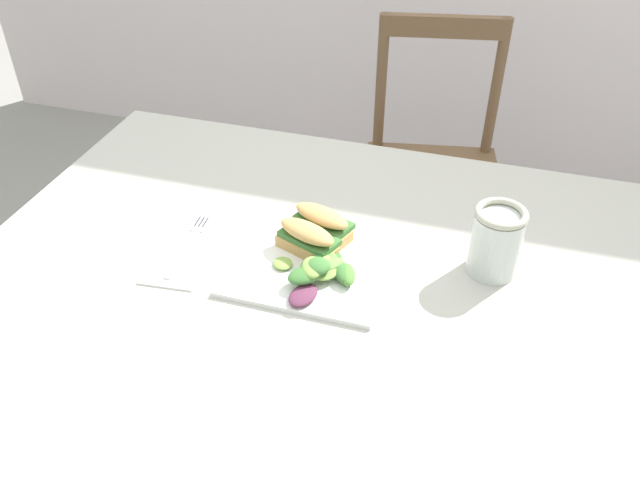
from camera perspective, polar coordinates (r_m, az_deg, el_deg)
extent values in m
plane|color=gray|center=(1.76, -4.64, -20.11)|extent=(7.81, 7.81, 0.00)
cube|color=#BCB7AD|center=(1.15, -0.76, -3.84)|extent=(1.24, 0.97, 0.03)
cube|color=#2D2D33|center=(1.86, -13.05, -0.97)|extent=(0.07, 0.07, 0.71)
cube|color=#2D2D33|center=(1.70, 21.96, -7.57)|extent=(0.07, 0.07, 0.71)
cylinder|color=brown|center=(1.97, 4.31, -2.74)|extent=(0.03, 0.03, 0.43)
cylinder|color=brown|center=(1.99, 14.12, -3.32)|extent=(0.03, 0.03, 0.43)
cylinder|color=brown|center=(2.24, 4.69, 2.86)|extent=(0.03, 0.03, 0.43)
cylinder|color=brown|center=(2.26, 13.33, 2.29)|extent=(0.03, 0.03, 0.43)
cube|color=brown|center=(1.98, 9.77, 5.12)|extent=(0.47, 0.47, 0.02)
cylinder|color=brown|center=(2.03, 5.35, 13.42)|extent=(0.03, 0.03, 0.42)
cylinder|color=brown|center=(2.05, 15.09, 12.63)|extent=(0.03, 0.03, 0.42)
cube|color=brown|center=(1.97, 10.86, 17.83)|extent=(0.36, 0.10, 0.06)
cube|color=white|center=(1.17, -0.57, -1.73)|extent=(0.27, 0.27, 0.01)
cube|color=tan|center=(1.17, -1.13, -0.57)|extent=(0.12, 0.08, 0.02)
cube|color=#3D7033|center=(1.16, -0.95, 0.19)|extent=(0.12, 0.09, 0.01)
ellipsoid|color=tan|center=(1.15, -1.15, 0.73)|extent=(0.12, 0.09, 0.02)
cube|color=tan|center=(1.21, 0.15, 0.86)|extent=(0.12, 0.08, 0.02)
cube|color=#3D7033|center=(1.20, 0.33, 1.60)|extent=(0.12, 0.09, 0.01)
ellipsoid|color=tan|center=(1.19, 0.15, 2.14)|extent=(0.12, 0.09, 0.02)
ellipsoid|color=#6B9E47|center=(1.12, -0.07, -2.79)|extent=(0.04, 0.05, 0.02)
ellipsoid|color=#84A84C|center=(1.14, -3.27, -2.05)|extent=(0.05, 0.05, 0.01)
ellipsoid|color=#3D7033|center=(1.09, -1.29, -3.06)|extent=(0.07, 0.07, 0.02)
ellipsoid|color=#518438|center=(1.11, 2.41, -3.02)|extent=(0.04, 0.06, 0.02)
ellipsoid|color=#3D7033|center=(1.15, 0.38, -1.34)|extent=(0.07, 0.04, 0.01)
ellipsoid|color=#84A84C|center=(1.13, 0.12, -1.88)|extent=(0.04, 0.05, 0.02)
ellipsoid|color=#84A84C|center=(1.10, -0.71, -2.41)|extent=(0.05, 0.06, 0.02)
ellipsoid|color=#3D7033|center=(1.10, -0.19, -2.29)|extent=(0.06, 0.06, 0.02)
ellipsoid|color=#602D47|center=(1.08, -1.49, -4.82)|extent=(0.06, 0.07, 0.01)
ellipsoid|color=#3D7033|center=(1.11, -0.62, -1.97)|extent=(0.05, 0.06, 0.01)
ellipsoid|color=#84A84C|center=(1.11, 0.53, -2.68)|extent=(0.06, 0.07, 0.01)
ellipsoid|color=#518438|center=(1.11, -0.39, -2.41)|extent=(0.05, 0.05, 0.02)
ellipsoid|color=#518438|center=(1.13, -0.27, -1.95)|extent=(0.06, 0.06, 0.01)
ellipsoid|color=#6B9E47|center=(1.14, 0.59, -1.27)|extent=(0.06, 0.06, 0.01)
ellipsoid|color=#6B9E47|center=(1.12, 0.70, -2.22)|extent=(0.06, 0.06, 0.01)
ellipsoid|color=#3D7033|center=(1.11, 2.07, -2.89)|extent=(0.05, 0.06, 0.02)
cube|color=white|center=(1.22, -11.54, -0.68)|extent=(0.12, 0.23, 0.00)
cube|color=silver|center=(1.20, -11.95, -1.20)|extent=(0.02, 0.14, 0.00)
cube|color=silver|center=(1.27, -10.39, 1.34)|extent=(0.03, 0.05, 0.00)
cube|color=#38383D|center=(1.27, -9.96, 1.55)|extent=(0.00, 0.03, 0.00)
cube|color=#38383D|center=(1.27, -10.29, 1.60)|extent=(0.00, 0.03, 0.00)
cube|color=#38383D|center=(1.28, -10.62, 1.64)|extent=(0.00, 0.03, 0.00)
cylinder|color=#C67528|center=(1.16, 14.96, -0.79)|extent=(0.08, 0.08, 0.09)
cylinder|color=silver|center=(1.15, 15.05, -0.34)|extent=(0.09, 0.09, 0.12)
torus|color=#B7B29E|center=(1.12, 15.56, 2.25)|extent=(0.09, 0.09, 0.01)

